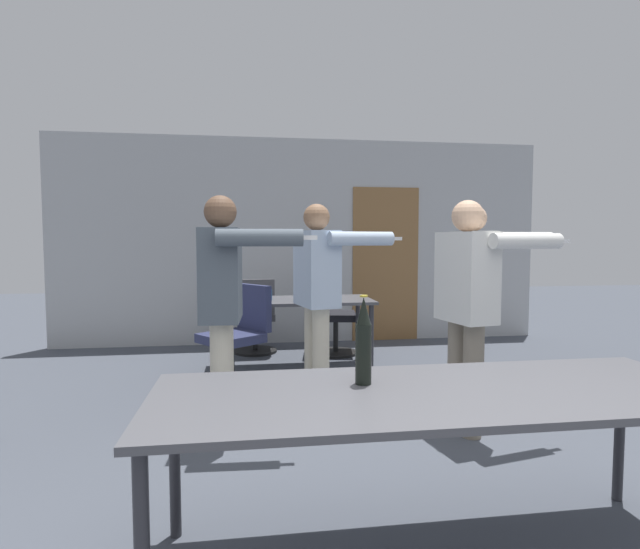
% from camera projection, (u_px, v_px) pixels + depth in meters
% --- Properties ---
extents(back_wall, '(6.40, 0.12, 2.66)m').
position_uv_depth(back_wall, '(306.00, 242.00, 6.58)').
color(back_wall, '#B2B5B7').
rests_on(back_wall, ground_plane).
extents(conference_table_near, '(2.34, 0.82, 0.74)m').
position_uv_depth(conference_table_near, '(440.00, 403.00, 2.04)').
color(conference_table_near, '#4C4C51').
rests_on(conference_table_near, ground_plane).
extents(conference_table_far, '(1.64, 0.74, 0.74)m').
position_uv_depth(conference_table_far, '(293.00, 306.00, 5.18)').
color(conference_table_far, '#4C4C51').
rests_on(conference_table_far, ground_plane).
extents(person_left_plaid, '(0.83, 0.62, 1.62)m').
position_uv_depth(person_left_plaid, '(468.00, 294.00, 3.44)').
color(person_left_plaid, slate).
rests_on(person_left_plaid, ground_plane).
extents(person_near_casual, '(0.76, 0.71, 1.65)m').
position_uv_depth(person_near_casual, '(223.00, 293.00, 3.41)').
color(person_near_casual, beige).
rests_on(person_near_casual, ground_plane).
extents(person_right_polo, '(0.86, 0.67, 1.65)m').
position_uv_depth(person_right_polo, '(318.00, 284.00, 4.17)').
color(person_right_polo, beige).
rests_on(person_right_polo, ground_plane).
extents(person_center_tall, '(0.76, 0.67, 1.64)m').
position_uv_depth(person_center_tall, '(474.00, 282.00, 4.34)').
color(person_center_tall, slate).
rests_on(person_center_tall, ground_plane).
extents(office_chair_far_left, '(0.58, 0.53, 0.91)m').
position_uv_depth(office_chair_far_left, '(329.00, 318.00, 5.89)').
color(office_chair_far_left, black).
rests_on(office_chair_far_left, ground_plane).
extents(office_chair_mid_tucked, '(0.52, 0.55, 0.90)m').
position_uv_depth(office_chair_mid_tucked, '(255.00, 319.00, 5.91)').
color(office_chair_mid_tucked, black).
rests_on(office_chair_mid_tucked, ground_plane).
extents(office_chair_side_rolled, '(0.69, 0.67, 0.94)m').
position_uv_depth(office_chair_side_rolled, '(238.00, 341.00, 4.49)').
color(office_chair_side_rolled, black).
rests_on(office_chair_side_rolled, ground_plane).
extents(beer_bottle, '(0.07, 0.07, 0.38)m').
position_uv_depth(beer_bottle, '(363.00, 342.00, 2.11)').
color(beer_bottle, black).
rests_on(beer_bottle, conference_table_near).
extents(drink_cup, '(0.09, 0.09, 0.11)m').
position_uv_depth(drink_cup, '(268.00, 295.00, 5.10)').
color(drink_cup, '#2866A3').
rests_on(drink_cup, conference_table_far).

